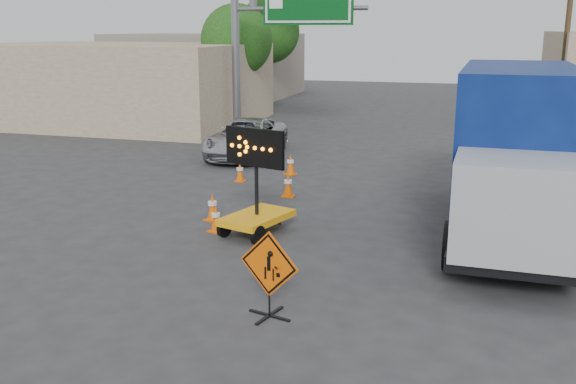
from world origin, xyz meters
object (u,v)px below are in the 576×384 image
at_px(construction_sign, 269,272).
at_px(pickup_truck, 246,138).
at_px(box_truck, 514,161).
at_px(arrow_board, 257,210).

distance_m(construction_sign, pickup_truck, 14.26).
bearing_deg(construction_sign, pickup_truck, 126.78).
bearing_deg(pickup_truck, box_truck, -42.84).
bearing_deg(pickup_truck, arrow_board, -73.06).
xyz_separation_m(arrow_board, pickup_truck, (-3.60, 9.00, 0.12)).
height_order(construction_sign, arrow_board, arrow_board).
distance_m(arrow_board, pickup_truck, 9.69).
bearing_deg(box_truck, arrow_board, -162.62).
bearing_deg(arrow_board, pickup_truck, 128.97).
bearing_deg(pickup_truck, construction_sign, -72.97).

